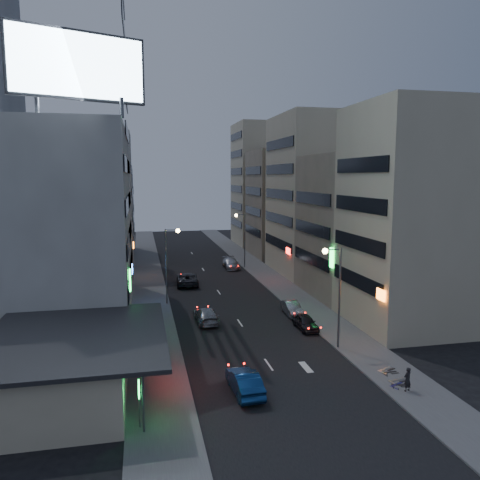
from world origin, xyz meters
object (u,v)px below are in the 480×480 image
object	(u,v)px
person	(407,379)
scooter_silver_a	(404,370)
road_car_silver	(206,315)
scooter_blue	(401,374)
scooter_silver_b	(389,359)
parked_car_right_mid	(292,308)
road_car_blue	(245,382)
parked_car_right_near	(305,322)
scooter_black_a	(409,377)
scooter_black_b	(396,364)
parked_car_left	(187,279)
parked_car_right_far	(231,263)

from	to	relation	value
person	scooter_silver_a	size ratio (longest dim) A/B	0.82
road_car_silver	scooter_blue	bearing A→B (deg)	122.55
scooter_silver_a	scooter_blue	world-z (taller)	scooter_silver_a
scooter_blue	scooter_silver_b	size ratio (longest dim) A/B	0.88
parked_car_right_mid	road_car_blue	bearing A→B (deg)	-116.56
parked_car_right_near	road_car_blue	size ratio (longest dim) A/B	0.85
scooter_black_a	scooter_silver_a	world-z (taller)	scooter_silver_a
road_car_silver	road_car_blue	bearing A→B (deg)	89.51
scooter_silver_a	scooter_black_b	distance (m)	1.21
parked_car_right_mid	scooter_silver_a	bearing A→B (deg)	-78.85
road_car_silver	parked_car_right_mid	bearing A→B (deg)	-177.86
parked_car_right_near	parked_car_left	distance (m)	21.29
parked_car_right_near	scooter_black_a	size ratio (longest dim) A/B	2.27
road_car_blue	road_car_silver	size ratio (longest dim) A/B	0.94
road_car_blue	scooter_black_a	size ratio (longest dim) A/B	2.68
scooter_black_a	scooter_silver_b	bearing A→B (deg)	13.31
parked_car_right_near	parked_car_right_mid	distance (m)	4.49
scooter_silver_a	scooter_blue	bearing A→B (deg)	123.12
road_car_blue	scooter_black_a	xyz separation A→B (m)	(10.71, -1.37, -0.11)
scooter_silver_a	scooter_black_a	bearing A→B (deg)	157.76
parked_car_left	person	bearing A→B (deg)	111.75
parked_car_right_mid	parked_car_left	distance (m)	17.40
scooter_blue	person	bearing A→B (deg)	143.96
road_car_blue	scooter_silver_a	world-z (taller)	road_car_blue
person	scooter_blue	bearing A→B (deg)	-123.25
parked_car_right_near	road_car_silver	xyz separation A→B (m)	(-8.44, 3.87, 0.05)
scooter_black_b	scooter_silver_b	xyz separation A→B (m)	(-0.06, 0.76, 0.07)
road_car_blue	scooter_silver_b	distance (m)	11.09
scooter_silver_a	scooter_black_b	xyz separation A→B (m)	(0.08, 1.20, -0.06)
person	scooter_blue	world-z (taller)	person
road_car_blue	scooter_black_b	xyz separation A→B (m)	(11.04, 0.83, -0.10)
parked_car_right_near	parked_car_right_far	bearing A→B (deg)	91.66
road_car_silver	scooter_black_b	bearing A→B (deg)	127.18
person	scooter_silver_a	world-z (taller)	person
road_car_blue	parked_car_left	bearing A→B (deg)	-91.46
parked_car_right_mid	scooter_black_a	size ratio (longest dim) A/B	2.38
parked_car_right_mid	scooter_silver_a	xyz separation A→B (m)	(2.65, -15.86, 0.04)
scooter_blue	parked_car_left	bearing A→B (deg)	-2.54
parked_car_right_far	scooter_black_b	distance (m)	39.33
parked_car_right_far	scooter_silver_a	world-z (taller)	parked_car_right_far
parked_car_right_near	parked_car_right_far	world-z (taller)	parked_car_right_far
road_car_silver	scooter_black_a	bearing A→B (deg)	122.41
scooter_silver_a	scooter_black_b	size ratio (longest dim) A/B	1.12
road_car_blue	scooter_silver_b	world-z (taller)	road_car_blue
scooter_black_a	scooter_blue	xyz separation A→B (m)	(-0.30, 0.51, 0.01)
person	scooter_silver_b	bearing A→B (deg)	-122.50
scooter_black_b	parked_car_right_mid	bearing A→B (deg)	7.17
road_car_blue	road_car_silver	world-z (taller)	road_car_blue
scooter_black_a	parked_car_right_far	bearing A→B (deg)	23.74
scooter_black_a	parked_car_left	bearing A→B (deg)	38.03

